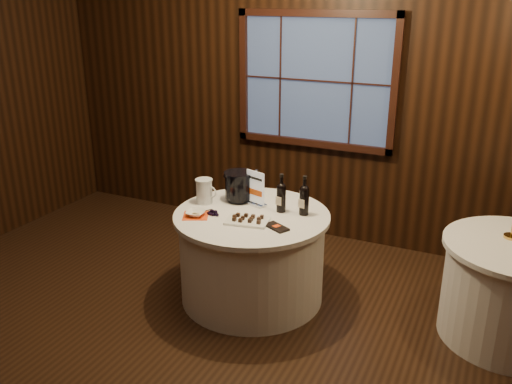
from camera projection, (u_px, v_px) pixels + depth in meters
The scene contains 13 objects.
ground at pixel (191, 363), 3.83m from camera, with size 6.00×6.00×0.00m, color black.
back_wall at pixel (316, 91), 5.41m from camera, with size 6.00×0.10×3.00m.
main_table at pixel (252, 256), 4.55m from camera, with size 1.28×1.28×0.77m.
sign_stand at pixel (256, 193), 4.55m from camera, with size 0.19×0.14×0.32m.
port_bottle_left at pixel (281, 195), 4.41m from camera, with size 0.08×0.09×0.32m.
port_bottle_right at pixel (304, 198), 4.35m from camera, with size 0.08×0.09×0.33m.
ice_bucket at pixel (239, 186), 4.64m from camera, with size 0.26×0.26×0.26m.
chocolate_plate at pixel (247, 220), 4.25m from camera, with size 0.36×0.27×0.05m.
chocolate_box at pixel (277, 227), 4.14m from camera, with size 0.20×0.10×0.02m, color black.
grape_bunch at pixel (214, 212), 4.39m from camera, with size 0.17×0.09×0.04m.
glass_pitcher at pixel (204, 191), 4.61m from camera, with size 0.20×0.15×0.21m.
orange_napkin at pixel (196, 216), 4.37m from camera, with size 0.20×0.20×0.00m, color #EB4513.
cracker_bowl at pixel (196, 213), 4.36m from camera, with size 0.15×0.15×0.04m, color white.
Camera 1 is at (1.78, -2.68, 2.46)m, focal length 38.00 mm.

